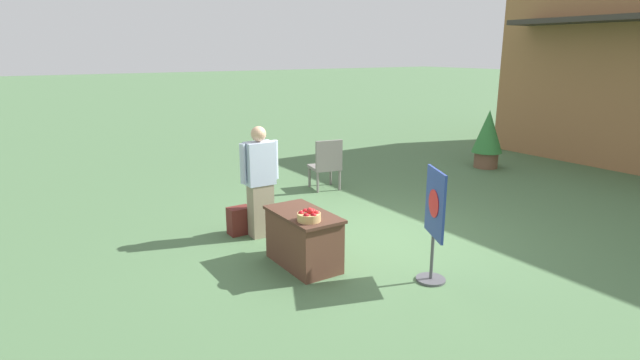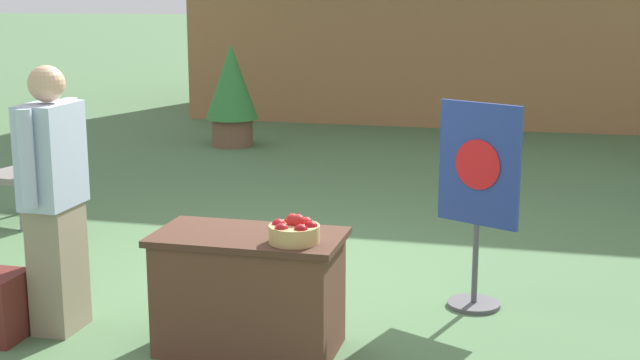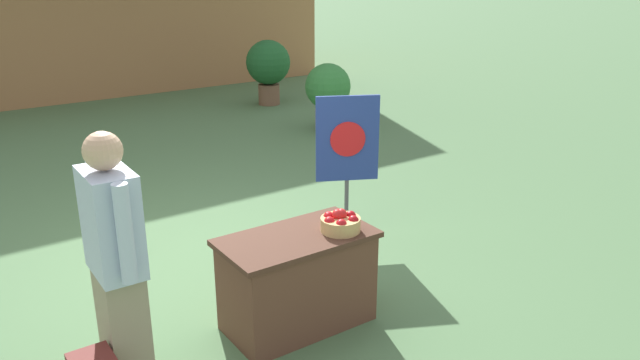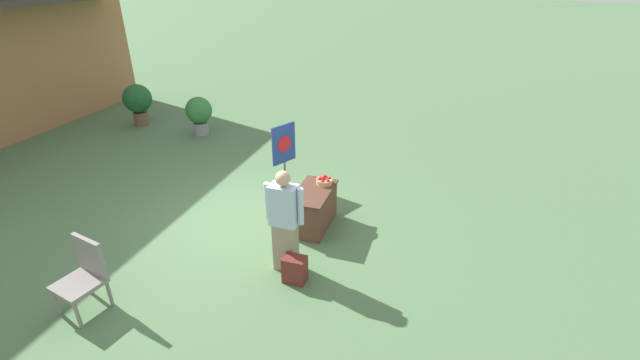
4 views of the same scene
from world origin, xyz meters
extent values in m
plane|color=#4C7047|center=(0.00, 0.00, 0.00)|extent=(120.00, 120.00, 0.00)
cube|color=brown|center=(0.23, -1.33, 0.34)|extent=(1.04, 0.57, 0.68)
cube|color=#492C20|center=(0.23, -1.33, 0.70)|extent=(1.11, 0.60, 0.04)
cylinder|color=tan|center=(0.54, -1.44, 0.77)|extent=(0.29, 0.29, 0.10)
sphere|color=#A30F14|center=(0.64, -1.43, 0.81)|extent=(0.08, 0.08, 0.08)
sphere|color=red|center=(0.59, -1.35, 0.81)|extent=(0.08, 0.08, 0.08)
sphere|color=red|center=(0.49, -1.35, 0.81)|extent=(0.08, 0.08, 0.08)
sphere|color=red|center=(0.45, -1.43, 0.81)|extent=(0.08, 0.08, 0.08)
sphere|color=red|center=(0.49, -1.52, 0.81)|extent=(0.08, 0.08, 0.08)
sphere|color=#A30F14|center=(0.60, -1.51, 0.81)|extent=(0.08, 0.08, 0.08)
sphere|color=red|center=(0.53, -1.42, 0.84)|extent=(0.08, 0.08, 0.08)
sphere|color=red|center=(0.56, -1.42, 0.84)|extent=(0.08, 0.08, 0.08)
cube|color=gray|center=(-1.03, -1.32, 0.40)|extent=(0.24, 0.34, 0.81)
cube|color=silver|center=(-1.03, -1.32, 1.13)|extent=(0.26, 0.42, 0.64)
sphere|color=tan|center=(-1.03, -1.32, 1.56)|extent=(0.22, 0.22, 0.22)
cylinder|color=silver|center=(-1.03, -1.06, 1.15)|extent=(0.09, 0.09, 0.59)
cylinder|color=silver|center=(-1.04, -1.58, 1.15)|extent=(0.09, 0.09, 0.59)
cube|color=maroon|center=(-1.29, -1.56, 0.21)|extent=(0.24, 0.34, 0.42)
cylinder|color=#4C4C51|center=(1.48, -0.27, 0.01)|extent=(0.36, 0.36, 0.03)
cylinder|color=#4C4C51|center=(1.48, -0.27, 0.31)|extent=(0.04, 0.04, 0.55)
cube|color=navy|center=(1.48, -0.27, 0.99)|extent=(0.55, 0.29, 0.82)
cylinder|color=red|center=(1.47, -0.29, 0.99)|extent=(0.30, 0.15, 0.33)
cylinder|color=gray|center=(-3.03, 0.78, 0.21)|extent=(0.05, 0.05, 0.41)
cylinder|color=gray|center=(-2.93, 1.24, 0.21)|extent=(0.05, 0.05, 0.41)
cylinder|color=gray|center=(-2.57, 0.69, 0.21)|extent=(0.05, 0.05, 0.41)
cylinder|color=gray|center=(-2.47, 1.15, 0.21)|extent=(0.05, 0.05, 0.41)
cube|color=gray|center=(-2.75, 0.96, 0.44)|extent=(0.65, 0.65, 0.06)
cube|color=gray|center=(-2.51, 0.91, 0.75)|extent=(0.17, 0.55, 0.56)
cylinder|color=gray|center=(3.69, 3.16, 0.17)|extent=(0.41, 0.41, 0.33)
sphere|color=#337A38|center=(3.69, 3.16, 0.69)|extent=(0.72, 0.72, 0.72)
cylinder|color=brown|center=(3.85, 5.29, 0.19)|extent=(0.40, 0.40, 0.38)
sphere|color=#1E5628|center=(3.85, 5.29, 0.78)|extent=(0.82, 0.82, 0.82)
camera|label=1|loc=(5.44, -4.45, 2.73)|focal=28.00mm
camera|label=2|loc=(1.85, -6.10, 2.13)|focal=50.00mm
camera|label=3|loc=(-1.93, -4.75, 2.57)|focal=35.00mm
camera|label=4|loc=(-5.98, -3.49, 4.26)|focal=24.00mm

